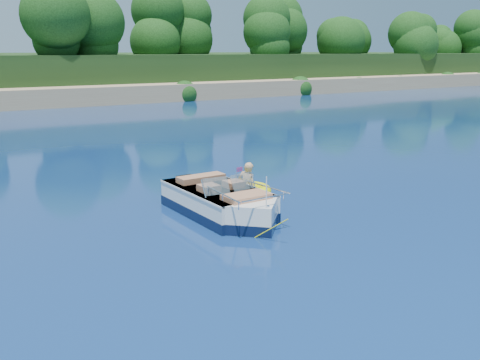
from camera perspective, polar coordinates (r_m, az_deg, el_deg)
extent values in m
plane|color=#0B1F4F|center=(11.21, -0.62, -9.44)|extent=(160.00, 160.00, 0.00)
cylinder|color=black|center=(55.03, -4.24, 11.97)|extent=(0.44, 0.44, 2.60)
sphere|color=black|center=(55.01, -4.29, 14.54)|extent=(4.29, 4.29, 4.29)
cylinder|color=black|center=(73.32, 15.45, 12.10)|extent=(0.44, 0.44, 3.00)
sphere|color=black|center=(73.32, 15.60, 14.32)|extent=(4.95, 4.95, 4.95)
cube|color=white|center=(14.79, -2.44, -2.55)|extent=(1.90, 3.42, 0.93)
cube|color=white|center=(13.51, 1.08, -4.12)|extent=(1.77, 1.77, 0.93)
cube|color=#0C1634|center=(14.82, -2.43, -3.03)|extent=(1.93, 3.46, 0.27)
cube|color=#0C1634|center=(13.55, 1.08, -4.64)|extent=(1.81, 1.81, 0.27)
cube|color=tan|center=(14.94, -2.98, -1.35)|extent=(1.51, 2.40, 0.09)
cube|color=white|center=(14.67, -2.45, -0.90)|extent=(1.94, 3.42, 0.05)
cube|color=black|center=(16.32, -5.80, -0.91)|extent=(0.50, 0.33, 0.80)
cube|color=#8C9EA5|center=(13.89, -2.54, -0.64)|extent=(0.71, 0.30, 0.43)
cube|color=#8C9EA5|center=(14.31, 0.20, -0.20)|extent=(0.72, 0.35, 0.43)
cube|color=tan|center=(14.28, -3.36, -1.21)|extent=(0.51, 0.51, 0.36)
cube|color=tan|center=(14.69, -0.67, -0.77)|extent=(0.51, 0.51, 0.36)
cube|color=tan|center=(15.41, -4.17, -0.12)|extent=(1.40, 0.54, 0.34)
cube|color=tan|center=(13.52, 0.68, -2.13)|extent=(1.20, 0.71, 0.30)
cylinder|color=white|center=(12.75, 2.83, -1.27)|extent=(0.03, 0.03, 0.75)
cube|color=red|center=(14.18, -0.07, 1.15)|extent=(0.20, 0.02, 0.12)
cube|color=silver|center=(12.81, 2.93, -2.83)|extent=(0.09, 0.06, 0.04)
cylinder|color=#FBF71B|center=(12.63, 3.26, -5.23)|extent=(0.38, 0.89, 0.68)
torus|color=#FEFE05|center=(16.79, 0.93, -1.18)|extent=(1.88, 1.88, 0.38)
torus|color=red|center=(16.79, 0.93, -1.12)|extent=(1.54, 1.54, 0.12)
imported|color=tan|center=(16.72, 0.58, -1.58)|extent=(0.78, 0.96, 1.73)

